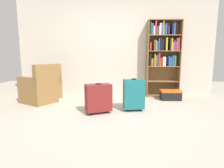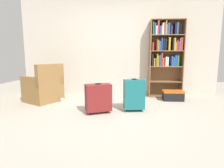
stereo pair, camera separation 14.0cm
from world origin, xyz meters
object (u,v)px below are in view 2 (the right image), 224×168
object	(u,v)px
mug	(62,100)
suitcase_dark_red	(98,97)
suitcase_teal	(134,94)
armchair	(44,88)
bookshelf	(166,52)
storage_box	(173,95)

from	to	relation	value
mug	suitcase_dark_red	xyz separation A→B (m)	(0.96, -0.75, 0.25)
mug	suitcase_teal	world-z (taller)	suitcase_teal
armchair	mug	bearing A→B (deg)	-7.00
suitcase_teal	suitcase_dark_red	size ratio (longest dim) A/B	1.12
bookshelf	suitcase_teal	xyz separation A→B (m)	(-0.89, -1.37, -0.84)
storage_box	suitcase_dark_red	size ratio (longest dim) A/B	0.85
armchair	storage_box	xyz separation A→B (m)	(3.10, 0.30, -0.19)
bookshelf	suitcase_teal	size ratio (longest dim) A/B	3.10
suitcase_teal	storage_box	bearing A→B (deg)	42.55
bookshelf	suitcase_dark_red	distance (m)	2.37
suitcase_teal	suitcase_dark_red	bearing A→B (deg)	-165.39
suitcase_teal	suitcase_dark_red	xyz separation A→B (m)	(-0.68, -0.18, -0.03)
mug	suitcase_teal	bearing A→B (deg)	-19.03
storage_box	suitcase_dark_red	xyz separation A→B (m)	(-1.69, -1.10, 0.17)
armchair	storage_box	bearing A→B (deg)	5.50
bookshelf	armchair	distance (m)	3.19
storage_box	suitcase_teal	distance (m)	1.38
armchair	suitcase_teal	xyz separation A→B (m)	(2.10, -0.62, 0.02)
mug	suitcase_dark_red	bearing A→B (deg)	-37.71
bookshelf	suitcase_teal	world-z (taller)	bookshelf
suitcase_teal	suitcase_dark_red	distance (m)	0.71
mug	suitcase_dark_red	size ratio (longest dim) A/B	0.21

